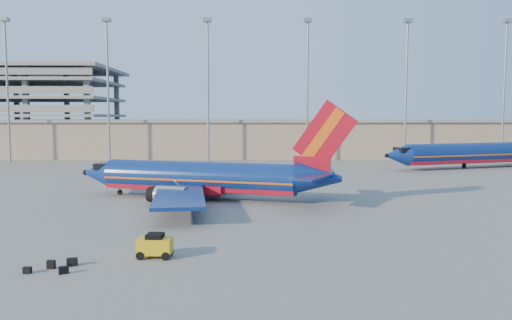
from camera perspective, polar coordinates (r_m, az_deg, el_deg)
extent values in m
plane|color=slate|center=(55.89, -4.02, -4.53)|extent=(220.00, 220.00, 0.00)
cube|color=gray|center=(113.37, 2.61, 2.36)|extent=(120.00, 15.00, 8.00)
cube|color=slate|center=(113.25, 2.62, 4.48)|extent=(122.00, 16.00, 0.60)
cube|color=slate|center=(156.21, -25.63, 4.99)|extent=(1.20, 1.20, 21.00)
cylinder|color=gray|center=(111.96, -26.53, 6.93)|extent=(0.44, 0.44, 28.00)
cube|color=gray|center=(113.47, -26.82, 14.15)|extent=(1.60, 1.60, 0.70)
cylinder|color=gray|center=(104.95, -16.55, 7.41)|extent=(0.44, 0.44, 28.00)
cube|color=gray|center=(106.56, -16.75, 15.11)|extent=(1.60, 1.60, 0.70)
cylinder|color=gray|center=(101.46, -5.51, 7.68)|extent=(0.44, 0.44, 28.00)
cube|color=gray|center=(103.12, -5.57, 15.64)|extent=(1.60, 1.60, 0.70)
cylinder|color=gray|center=(101.85, 5.89, 7.66)|extent=(0.44, 0.44, 28.00)
cube|color=gray|center=(103.51, 5.96, 15.60)|extent=(1.60, 1.60, 0.70)
cylinder|color=gray|center=(106.08, 16.77, 7.37)|extent=(0.44, 0.44, 28.00)
cube|color=gray|center=(107.67, 16.96, 14.99)|extent=(1.60, 1.60, 0.70)
cylinder|color=gray|center=(113.72, 26.48, 6.89)|extent=(0.44, 0.44, 28.00)
cube|color=gray|center=(115.21, 26.77, 14.01)|extent=(1.60, 1.60, 0.70)
cylinder|color=navy|center=(56.26, -6.50, -1.92)|extent=(22.18, 9.87, 3.42)
cube|color=#A70D1D|center=(56.37, -6.49, -2.80)|extent=(21.99, 9.25, 1.20)
cube|color=#DD5612|center=(56.29, -6.50, -2.15)|extent=(22.19, 9.90, 0.20)
cone|color=navy|center=(62.46, -17.58, -1.43)|extent=(4.72, 4.42, 3.42)
cube|color=black|center=(61.71, -16.68, -0.66)|extent=(2.83, 2.95, 0.74)
cone|color=navy|center=(52.49, 7.19, -2.07)|extent=(5.60, 4.69, 3.42)
cube|color=#A70D1D|center=(52.47, 6.41, -0.69)|extent=(3.85, 1.64, 2.03)
cube|color=#A70D1D|center=(52.05, 7.85, 2.82)|extent=(6.56, 2.30, 7.37)
cube|color=#DD5612|center=(52.07, 7.65, 2.82)|extent=(4.42, 1.71, 5.78)
cube|color=navy|center=(55.57, 7.34, -1.15)|extent=(3.31, 6.14, 0.20)
cube|color=navy|center=(49.42, 6.19, -1.90)|extent=(5.31, 6.51, 0.20)
cube|color=navy|center=(63.41, -2.48, -1.86)|extent=(12.92, 13.80, 0.32)
cube|color=navy|center=(48.46, -8.73, -4.05)|extent=(6.25, 14.76, 0.32)
cube|color=#A70D1D|center=(56.25, -6.06, -3.19)|extent=(6.36, 5.09, 0.92)
cylinder|color=gray|center=(61.26, -5.70, -2.69)|extent=(3.75, 2.84, 1.94)
cylinder|color=gray|center=(52.58, -9.64, -4.02)|extent=(3.75, 2.84, 1.94)
cylinder|color=gray|center=(61.17, -15.30, -3.38)|extent=(0.28, 0.28, 1.02)
cylinder|color=black|center=(61.20, -15.30, -3.58)|extent=(0.63, 0.40, 0.59)
cylinder|color=black|center=(58.24, -4.30, -3.75)|extent=(0.89, 0.72, 0.78)
cylinder|color=black|center=(53.84, -6.11, -4.49)|extent=(0.89, 0.72, 0.78)
cylinder|color=navy|center=(95.90, 22.73, 0.71)|extent=(23.98, 10.88, 3.70)
cube|color=#A70D1D|center=(95.97, 22.71, 0.15)|extent=(23.77, 10.21, 1.30)
cube|color=#DD5612|center=(95.92, 22.72, 0.56)|extent=(24.00, 10.91, 0.22)
cone|color=navy|center=(87.21, 15.77, 0.52)|extent=(5.13, 4.81, 3.70)
cube|color=black|center=(87.89, 16.48, 1.16)|extent=(3.08, 3.21, 0.80)
cube|color=navy|center=(108.11, 27.20, 1.47)|extent=(5.79, 7.05, 0.22)
cylinder|color=black|center=(96.08, 22.68, -0.63)|extent=(0.88, 0.88, 0.90)
cube|color=gold|center=(33.82, -11.46, -9.59)|extent=(2.28, 1.42, 1.05)
cube|color=black|center=(33.67, -11.48, -8.56)|extent=(1.13, 1.23, 0.37)
cylinder|color=black|center=(34.70, -12.56, -10.11)|extent=(0.56, 0.23, 0.54)
cylinder|color=black|center=(33.64, -13.10, -10.61)|extent=(0.56, 0.23, 0.54)
cylinder|color=black|center=(34.29, -9.82, -10.25)|extent=(0.56, 0.23, 0.54)
cylinder|color=black|center=(33.21, -10.28, -10.76)|extent=(0.56, 0.23, 0.54)
cube|color=black|center=(33.03, -24.68, -11.37)|extent=(0.47, 0.31, 0.39)
cube|color=black|center=(33.57, -20.27, -10.87)|extent=(0.67, 0.47, 0.48)
cube|color=black|center=(32.13, -21.13, -11.65)|extent=(0.62, 0.50, 0.45)
cube|color=black|center=(33.39, -22.37, -10.99)|extent=(0.49, 0.30, 0.53)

